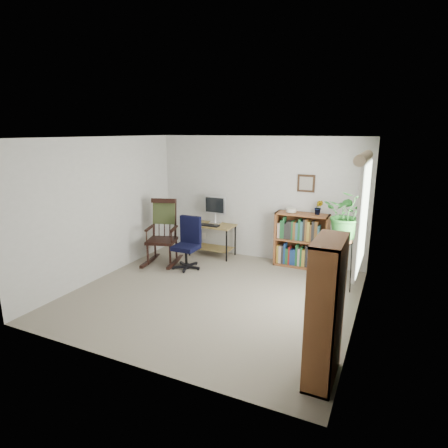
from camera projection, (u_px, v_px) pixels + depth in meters
The scene contains 18 objects.
floor at pixel (213, 295), 5.85m from camera, with size 4.20×4.00×0.00m, color gray.
ceiling at pixel (212, 137), 5.27m from camera, with size 4.20×4.00×0.00m, color white.
wall_back at pixel (258, 199), 7.32m from camera, with size 4.20×0.00×2.40m, color silver.
wall_front at pixel (125, 262), 3.80m from camera, with size 4.20×0.00×2.40m, color silver.
wall_left at pixel (103, 208), 6.42m from camera, with size 0.00×4.00×2.40m, color silver.
wall_right at pixel (362, 236), 4.70m from camera, with size 0.00×4.00×2.40m, color silver.
window at pixel (362, 216), 4.93m from camera, with size 0.12×1.20×1.50m, color white, non-canonical shape.
desk at pixel (212, 240), 7.62m from camera, with size 0.91×0.50×0.65m, color olive, non-canonical shape.
monitor at pixel (215, 210), 7.60m from camera, with size 0.46×0.16×0.56m, color silver, non-canonical shape.
keyboard at pixel (209, 225), 7.44m from camera, with size 0.40×0.15×0.03m, color black.
office_chair at pixel (186, 243), 6.85m from camera, with size 0.53×0.53×0.98m, color black, non-canonical shape.
rocking_chair at pixel (161, 232), 7.08m from camera, with size 0.65×1.08×1.26m, color black, non-canonical shape.
low_bookshelf at pixel (301, 240), 6.95m from camera, with size 0.97×0.32×1.02m, color brown, non-canonical shape.
tall_bookshelf at pixel (325, 312), 3.70m from camera, with size 0.28×0.66×1.50m, color brown, non-canonical shape.
plant_stand at pixel (344, 263), 5.86m from camera, with size 0.26×0.26×0.96m, color black, non-canonical shape.
spider_plant at pixel (349, 191), 5.58m from camera, with size 1.69×1.88×1.46m, color #215F22.
potted_plant_small at pixel (318, 212), 6.71m from camera, with size 0.13×0.24×0.11m, color #215F22.
framed_picture at pixel (306, 183), 6.83m from camera, with size 0.32×0.04×0.32m, color black, non-canonical shape.
Camera 1 is at (2.44, -4.83, 2.49)m, focal length 30.00 mm.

